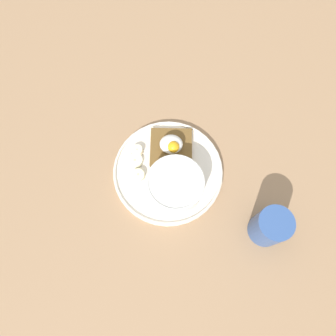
{
  "coord_description": "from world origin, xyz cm",
  "views": [
    {
      "loc": [
        -0.72,
        24.34,
        73.8
      ],
      "look_at": [
        0.0,
        0.0,
        5.0
      ],
      "focal_mm": 35.0,
      "sensor_mm": 36.0,
      "label": 1
    }
  ],
  "objects": [
    {
      "name": "ground_plane",
      "position": [
        0.0,
        0.0,
        1.0
      ],
      "size": [
        120.0,
        120.0,
        2.0
      ],
      "primitive_type": "cube",
      "color": "#987452",
      "rests_on": "ground"
    },
    {
      "name": "plate",
      "position": [
        0.0,
        0.0,
        2.8
      ],
      "size": [
        25.18,
        25.18,
        1.6
      ],
      "color": "silver",
      "rests_on": "ground_plane"
    },
    {
      "name": "oatmeal_bowl",
      "position": [
        -1.7,
        4.35,
        6.07
      ],
      "size": [
        12.34,
        12.34,
        6.15
      ],
      "color": "white",
      "rests_on": "plate"
    },
    {
      "name": "toast_slice",
      "position": [
        -0.56,
        -5.48,
        3.69
      ],
      "size": [
        9.73,
        9.73,
        1.22
      ],
      "color": "brown",
      "rests_on": "plate"
    },
    {
      "name": "poached_egg",
      "position": [
        -0.67,
        -5.25,
        5.96
      ],
      "size": [
        5.25,
        6.41,
        3.85
      ],
      "color": "white",
      "rests_on": "toast_slice"
    },
    {
      "name": "banana_slice_front",
      "position": [
        7.65,
        -2.09,
        3.54
      ],
      "size": [
        4.03,
        4.1,
        1.32
      ],
      "color": "#F1EEC7",
      "rests_on": "plate"
    },
    {
      "name": "banana_slice_left",
      "position": [
        7.27,
        -4.48,
        3.76
      ],
      "size": [
        3.55,
        3.47,
        1.67
      ],
      "color": "#F9E9BF",
      "rests_on": "plate"
    },
    {
      "name": "banana_slice_back",
      "position": [
        6.66,
        1.43,
        3.69
      ],
      "size": [
        3.63,
        3.73,
        1.58
      ],
      "color": "beige",
      "rests_on": "plate"
    },
    {
      "name": "coffee_mug",
      "position": [
        -21.29,
        12.73,
        6.83
      ],
      "size": [
        7.18,
        7.18,
        9.44
      ],
      "color": "#304F8C",
      "rests_on": "ground_plane"
    }
  ]
}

